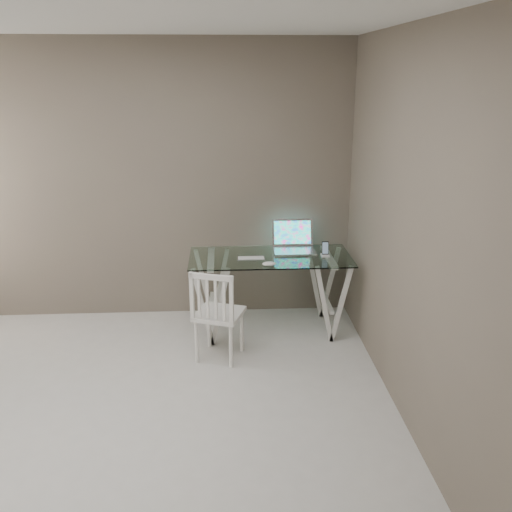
{
  "coord_description": "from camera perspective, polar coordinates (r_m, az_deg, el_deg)",
  "views": [
    {
      "loc": [
        0.73,
        -3.27,
        2.39
      ],
      "look_at": [
        1.01,
        1.45,
        0.85
      ],
      "focal_mm": 40.0,
      "sensor_mm": 36.0,
      "label": 1
    }
  ],
  "objects": [
    {
      "name": "phone_dock",
      "position": [
        5.33,
        6.93,
        0.38
      ],
      "size": [
        0.07,
        0.07,
        0.14
      ],
      "color": "white",
      "rests_on": "desk"
    },
    {
      "name": "desk",
      "position": [
        5.42,
        1.4,
        -3.68
      ],
      "size": [
        1.5,
        0.7,
        0.75
      ],
      "color": "silver",
      "rests_on": "ground"
    },
    {
      "name": "laptop",
      "position": [
        5.49,
        3.78,
        1.3
      ],
      "size": [
        0.4,
        0.36,
        0.27
      ],
      "color": "#B4B5B9",
      "rests_on": "desk"
    },
    {
      "name": "keyboard",
      "position": [
        5.23,
        -0.5,
        -0.23
      ],
      "size": [
        0.26,
        0.11,
        0.01
      ],
      "primitive_type": "cube",
      "color": "silver",
      "rests_on": "desk"
    },
    {
      "name": "chair",
      "position": [
        4.84,
        -3.99,
        -5.55
      ],
      "size": [
        0.48,
        0.48,
        0.83
      ],
      "rotation": [
        0.0,
        0.0,
        -0.33
      ],
      "color": "white",
      "rests_on": "ground"
    },
    {
      "name": "mouse",
      "position": [
        5.04,
        1.32,
        -0.79
      ],
      "size": [
        0.12,
        0.07,
        0.04
      ],
      "primitive_type": "ellipsoid",
      "color": "white",
      "rests_on": "desk"
    },
    {
      "name": "room",
      "position": [
        3.45,
        -16.81,
        6.01
      ],
      "size": [
        4.5,
        4.52,
        2.71
      ],
      "color": "beige",
      "rests_on": "ground"
    }
  ]
}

